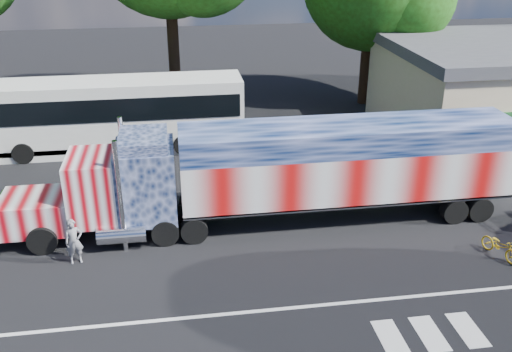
{
  "coord_description": "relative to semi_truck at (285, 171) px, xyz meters",
  "views": [
    {
      "loc": [
        -3.06,
        -17.28,
        11.13
      ],
      "look_at": [
        0.0,
        3.0,
        1.9
      ],
      "focal_mm": 40.0,
      "sensor_mm": 36.0,
      "label": 1
    }
  ],
  "objects": [
    {
      "name": "coach_bus",
      "position": [
        -6.94,
        9.2,
        -0.3
      ],
      "size": [
        12.74,
        2.97,
        3.71
      ],
      "color": "silver",
      "rests_on": "ground"
    },
    {
      "name": "bicycle",
      "position": [
        7.17,
        -3.76,
        -1.79
      ],
      "size": [
        1.08,
        1.74,
        0.86
      ],
      "primitive_type": "imported",
      "rotation": [
        0.0,
        0.0,
        0.33
      ],
      "color": "gold",
      "rests_on": "ground"
    },
    {
      "name": "ground",
      "position": [
        -1.1,
        -2.6,
        -2.22
      ],
      "size": [
        100.0,
        100.0,
        0.0
      ],
      "primitive_type": "plane",
      "color": "black"
    },
    {
      "name": "lane_markings",
      "position": [
        0.61,
        -6.37,
        -2.21
      ],
      "size": [
        30.0,
        2.67,
        0.01
      ],
      "color": "silver",
      "rests_on": "ground"
    },
    {
      "name": "semi_truck",
      "position": [
        0.0,
        0.0,
        0.0
      ],
      "size": [
        20.21,
        3.19,
        4.31
      ],
      "color": "black",
      "rests_on": "ground"
    },
    {
      "name": "woman",
      "position": [
        -7.9,
        -1.87,
        -1.37
      ],
      "size": [
        0.7,
        0.55,
        1.69
      ],
      "primitive_type": "imported",
      "rotation": [
        0.0,
        0.0,
        0.27
      ],
      "color": "slate",
      "rests_on": "ground"
    }
  ]
}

